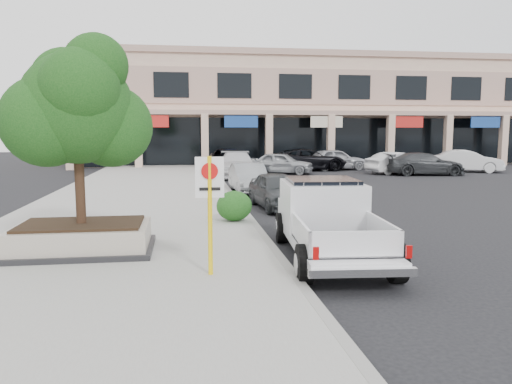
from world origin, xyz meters
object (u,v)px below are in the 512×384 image
Objects in this scene: no_parking_sign at (210,199)px; lot_car_f at (467,161)px; curb_car_c at (237,164)px; lot_car_b at (398,163)px; curb_car_a at (278,190)px; curb_car_b at (249,178)px; planter_tree at (84,109)px; curb_car_d at (227,160)px; lot_car_c at (425,164)px; planter at (82,238)px; pickup_truck at (330,221)px; lot_car_a at (281,163)px; lot_car_d at (307,160)px; lot_car_e at (335,159)px.

no_parking_sign reaches higher than lot_car_f.
curb_car_c reaches higher than lot_car_b.
curb_car_c reaches higher than curb_car_a.
curb_car_a is 4.89m from curb_car_b.
lot_car_f is at bearing 43.30° from planter_tree.
lot_car_f is at bearing -1.16° from curb_car_d.
curb_car_c reaches higher than lot_car_c.
no_parking_sign is at bearing 133.35° from lot_car_b.
planter is 12.69m from curb_car_b.
pickup_truck is at bearing -86.38° from curb_car_c.
lot_car_a is at bearing 86.22° from pickup_truck.
lot_car_d is (5.65, 24.59, -0.08)m from pickup_truck.
curb_car_d is 4.09m from lot_car_a.
lot_car_d is (5.43, 17.07, 0.11)m from curb_car_a.
no_parking_sign is 0.52× the size of lot_car_b.
lot_car_b is at bearing 58.38° from no_parking_sign.
no_parking_sign is at bearing -114.56° from curb_car_a.
curb_car_c is at bearing 142.43° from lot_car_a.
curb_car_c is 16.51m from lot_car_f.
curb_car_c is (0.27, 7.98, 0.11)m from curb_car_b.
lot_car_b is at bearing -127.46° from lot_car_d.
curb_car_a is at bearing 48.46° from planter.
curb_car_c is 1.16× the size of lot_car_f.
planter_tree is at bearing 173.67° from pickup_truck.
no_parking_sign reaches higher than planter.
no_parking_sign is at bearing 155.80° from lot_car_d.
curb_car_d is at bearing 83.34° from lot_car_e.
lot_car_f is (22.11, 20.87, 0.30)m from planter.
lot_car_d is at bearing 10.16° from curb_car_d.
lot_car_b is 4.84m from lot_car_e.
curb_car_a is 0.91× the size of lot_car_b.
curb_car_d is 5.92m from lot_car_d.
planter_tree is at bearing 125.51° from lot_car_b.
curb_car_c is at bearing 94.94° from lot_car_c.
curb_car_d reaches higher than lot_car_c.
lot_car_f is (16.72, 9.38, 0.09)m from curb_car_b.
planter_tree reaches higher than pickup_truck.
lot_car_e is at bearing 60.71° from planter_tree.
lot_car_b is 5.37m from lot_car_f.
planter_tree is at bearing -179.55° from lot_car_a.
curb_car_d is at bearing 84.35° from no_parking_sign.
lot_car_c is (1.28, -1.31, 0.01)m from lot_car_b.
lot_car_d is at bearing 71.96° from no_parking_sign.
curb_car_c reaches higher than lot_car_f.
curb_car_c is (2.82, 21.74, -0.84)m from no_parking_sign.
lot_car_f is (16.74, -2.54, -0.05)m from curb_car_d.
planter_tree is 20.26m from curb_car_c.
lot_car_f is at bearing 50.20° from no_parking_sign.
lot_car_e is at bearing -91.05° from lot_car_d.
pickup_truck is 0.94× the size of curb_car_d.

